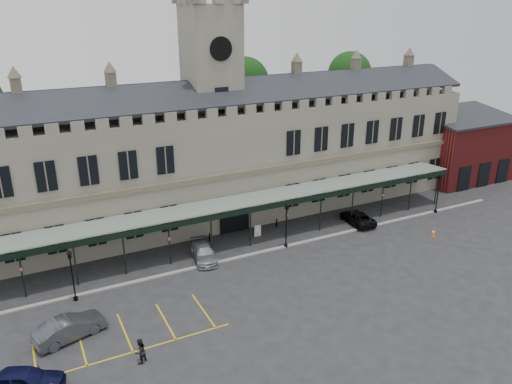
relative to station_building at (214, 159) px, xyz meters
name	(u,v)px	position (x,y,z in m)	size (l,w,h in m)	color
ground	(288,280)	(0.00, -15.91, -6.47)	(140.00, 140.00, 0.00)	#262628
station_building	(214,159)	(0.00, 0.00, 0.00)	(60.00, 10.36, 17.30)	slate
clock_tower	(212,96)	(0.00, 0.09, 6.64)	(5.60, 5.60, 24.80)	slate
canopy	(249,222)	(0.00, -8.45, -4.06)	(50.00, 4.10, 4.30)	#8C9E93
brick_annex	(462,148)	(34.00, -2.94, -2.31)	(12.40, 8.36, 9.23)	maroon
kerb	(258,253)	(0.00, -10.41, -6.41)	(60.00, 0.40, 0.12)	gray
parking_markings	(127,336)	(-14.00, -17.41, -6.47)	(16.00, 6.00, 0.01)	gold
tree_behind_mid	(245,83)	(8.00, 9.09, 6.35)	(6.00, 6.00, 16.00)	#332314
tree_behind_right	(349,75)	(24.00, 9.09, 6.35)	(6.00, 6.00, 16.00)	#332314
lamp_post_left	(72,271)	(-16.51, -10.99, -3.84)	(0.42, 0.42, 4.43)	black
lamp_post_mid	(286,221)	(2.94, -10.45, -3.71)	(0.44, 0.44, 4.66)	black
lamp_post_right	(438,189)	(22.25, -10.59, -3.70)	(0.44, 0.44, 4.67)	black
traffic_cone	(433,233)	(17.47, -15.01, -6.11)	(0.45, 0.45, 0.72)	#FD5708
sign_board	(258,231)	(1.61, -7.07, -5.88)	(0.70, 0.10, 1.19)	black
bollard_left	(210,238)	(-3.17, -6.04, -6.03)	(0.16, 0.16, 0.87)	black
bollard_right	(277,223)	(4.38, -6.00, -6.01)	(0.16, 0.16, 0.91)	black
car_left_a	(24,380)	(-20.66, -20.00, -5.67)	(1.89, 4.69, 1.60)	black
car_left_b	(70,328)	(-17.50, -15.79, -5.65)	(1.72, 4.93, 1.63)	#3D4045
car_taxi	(204,253)	(-5.00, -9.19, -5.80)	(1.88, 4.61, 1.34)	gray
car_van	(357,218)	(12.56, -9.01, -5.82)	(2.16, 4.68, 1.30)	black
person_b	(140,351)	(-13.78, -20.57, -5.58)	(0.87, 0.68, 1.78)	black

